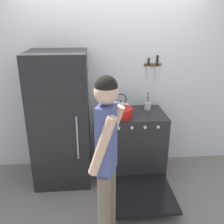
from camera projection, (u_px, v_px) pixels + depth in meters
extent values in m
plane|color=slate|center=(110.00, 160.00, 3.91)|extent=(14.00, 14.00, 0.00)
cube|color=silver|center=(110.00, 80.00, 3.49)|extent=(10.00, 0.06, 2.55)
cube|color=black|center=(61.00, 119.00, 3.23)|extent=(0.72, 0.70, 1.73)
cube|color=#2D2D2D|center=(55.00, 99.00, 2.77)|extent=(0.70, 0.01, 0.01)
cylinder|color=#B2B5BA|center=(77.00, 138.00, 2.94)|extent=(0.02, 0.02, 0.55)
cube|color=#232326|center=(133.00, 143.00, 3.49)|extent=(0.81, 0.62, 0.90)
cube|color=black|center=(134.00, 114.00, 3.33)|extent=(0.80, 0.61, 0.02)
cube|color=black|center=(137.00, 154.00, 3.23)|extent=(0.71, 0.05, 0.68)
cylinder|color=black|center=(122.00, 117.00, 3.20)|extent=(0.20, 0.20, 0.01)
cylinder|color=black|center=(150.00, 116.00, 3.23)|extent=(0.20, 0.20, 0.01)
cylinder|color=black|center=(120.00, 110.00, 3.43)|extent=(0.20, 0.20, 0.01)
cylinder|color=black|center=(146.00, 110.00, 3.46)|extent=(0.20, 0.20, 0.01)
cylinder|color=silver|center=(119.00, 128.00, 3.04)|extent=(0.04, 0.02, 0.04)
cylinder|color=silver|center=(132.00, 128.00, 3.05)|extent=(0.04, 0.02, 0.04)
cylinder|color=silver|center=(145.00, 127.00, 3.06)|extent=(0.04, 0.02, 0.04)
cylinder|color=silver|center=(158.00, 127.00, 3.07)|extent=(0.04, 0.02, 0.04)
cube|color=black|center=(141.00, 194.00, 2.98)|extent=(0.75, 0.72, 0.04)
cube|color=#99999E|center=(134.00, 149.00, 3.43)|extent=(0.67, 0.34, 0.01)
cylinder|color=red|center=(122.00, 113.00, 3.18)|extent=(0.26, 0.26, 0.10)
cylinder|color=red|center=(122.00, 109.00, 3.16)|extent=(0.27, 0.27, 0.02)
sphere|color=black|center=(122.00, 107.00, 3.16)|extent=(0.03, 0.03, 0.03)
cylinder|color=red|center=(111.00, 111.00, 3.16)|extent=(0.03, 0.02, 0.02)
cylinder|color=red|center=(133.00, 110.00, 3.18)|extent=(0.03, 0.02, 0.02)
cylinder|color=silver|center=(121.00, 107.00, 3.42)|extent=(0.21, 0.21, 0.10)
cone|color=silver|center=(121.00, 103.00, 3.40)|extent=(0.20, 0.20, 0.02)
sphere|color=black|center=(121.00, 101.00, 3.39)|extent=(0.02, 0.02, 0.02)
cone|color=silver|center=(128.00, 106.00, 3.42)|extent=(0.11, 0.03, 0.09)
torus|color=black|center=(121.00, 99.00, 3.38)|extent=(0.16, 0.01, 0.16)
cylinder|color=silver|center=(148.00, 106.00, 3.45)|extent=(0.09, 0.09, 0.10)
cylinder|color=#9E7547|center=(148.00, 102.00, 3.42)|extent=(0.03, 0.05, 0.19)
cylinder|color=#232326|center=(148.00, 100.00, 3.42)|extent=(0.02, 0.02, 0.23)
cylinder|color=#B2B5BA|center=(148.00, 102.00, 3.42)|extent=(0.02, 0.02, 0.19)
cylinder|color=#4C4C51|center=(148.00, 102.00, 3.43)|extent=(0.03, 0.03, 0.17)
cylinder|color=#6B6051|center=(105.00, 214.00, 2.27)|extent=(0.12, 0.12, 0.82)
cylinder|color=#6B6051|center=(110.00, 202.00, 2.42)|extent=(0.12, 0.12, 0.82)
cube|color=#4C5693|center=(107.00, 140.00, 2.10)|extent=(0.20, 0.26, 0.62)
cylinder|color=beige|center=(102.00, 147.00, 1.98)|extent=(0.26, 0.16, 0.55)
cylinder|color=beige|center=(111.00, 133.00, 2.21)|extent=(0.26, 0.16, 0.55)
sphere|color=beige|center=(106.00, 92.00, 1.95)|extent=(0.20, 0.20, 0.20)
sphere|color=black|center=(106.00, 87.00, 1.94)|extent=(0.18, 0.18, 0.18)
cube|color=brown|center=(153.00, 65.00, 3.42)|extent=(0.24, 0.02, 0.03)
cube|color=silver|center=(148.00, 70.00, 3.44)|extent=(0.03, 0.00, 0.15)
cube|color=black|center=(149.00, 61.00, 3.39)|extent=(0.02, 0.02, 0.10)
cube|color=silver|center=(157.00, 73.00, 3.46)|extent=(0.03, 0.00, 0.22)
cube|color=black|center=(158.00, 60.00, 3.40)|extent=(0.02, 0.02, 0.13)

